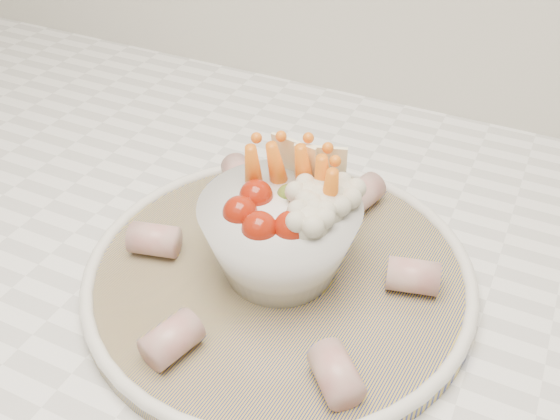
% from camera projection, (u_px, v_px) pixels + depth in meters
% --- Properties ---
extents(serving_platter, '(0.39, 0.39, 0.02)m').
position_uv_depth(serving_platter, '(279.00, 273.00, 0.57)').
color(serving_platter, navy).
rests_on(serving_platter, kitchen_counter).
extents(veggie_bowl, '(0.14, 0.14, 0.12)m').
position_uv_depth(veggie_bowl, '(283.00, 230.00, 0.54)').
color(veggie_bowl, silver).
rests_on(veggie_bowl, serving_platter).
extents(cured_meat_rolls, '(0.28, 0.29, 0.03)m').
position_uv_depth(cured_meat_rolls, '(279.00, 257.00, 0.56)').
color(cured_meat_rolls, '#A94F4D').
rests_on(cured_meat_rolls, serving_platter).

